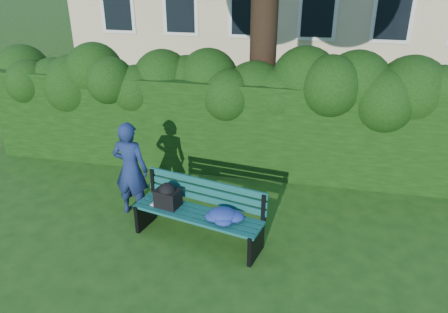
# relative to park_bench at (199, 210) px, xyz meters

# --- Properties ---
(ground) EXTENTS (80.00, 80.00, 0.00)m
(ground) POSITION_rel_park_bench_xyz_m (0.16, 0.36, -0.50)
(ground) COLOR #1E4A15
(ground) RESTS_ON ground
(hedge) EXTENTS (10.00, 1.00, 1.80)m
(hedge) POSITION_rel_park_bench_xyz_m (0.16, 2.56, 0.40)
(hedge) COLOR black
(hedge) RESTS_ON ground
(park_bench) EXTENTS (2.02, 0.99, 0.89)m
(park_bench) POSITION_rel_park_bench_xyz_m (0.00, 0.00, 0.00)
(park_bench) COLOR #0E4941
(park_bench) RESTS_ON ground
(man_reading) EXTENTS (0.61, 0.42, 1.59)m
(man_reading) POSITION_rel_park_bench_xyz_m (-1.26, 0.49, 0.29)
(man_reading) COLOR navy
(man_reading) RESTS_ON ground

